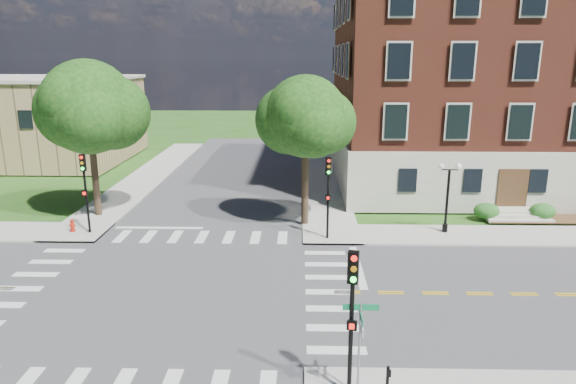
{
  "coord_description": "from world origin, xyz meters",
  "views": [
    {
      "loc": [
        5.82,
        -21.47,
        10.44
      ],
      "look_at": [
        5.16,
        5.76,
        3.2
      ],
      "focal_mm": 32.0,
      "sensor_mm": 36.0,
      "label": 1
    }
  ],
  "objects_px": {
    "traffic_signal_se": "(352,306)",
    "push_button_post": "(387,382)",
    "fire_hydrant": "(72,226)",
    "street_sign_pole": "(360,331)",
    "traffic_signal_nw": "(85,183)",
    "traffic_signal_ne": "(328,187)",
    "twin_lamp_west": "(448,194)"
  },
  "relations": [
    {
      "from": "traffic_signal_ne",
      "to": "fire_hydrant",
      "type": "relative_size",
      "value": 6.4
    },
    {
      "from": "twin_lamp_west",
      "to": "street_sign_pole",
      "type": "relative_size",
      "value": 1.36
    },
    {
      "from": "traffic_signal_se",
      "to": "twin_lamp_west",
      "type": "height_order",
      "value": "traffic_signal_se"
    },
    {
      "from": "traffic_signal_nw",
      "to": "fire_hydrant",
      "type": "bearing_deg",
      "value": 172.6
    },
    {
      "from": "street_sign_pole",
      "to": "fire_hydrant",
      "type": "relative_size",
      "value": 4.13
    },
    {
      "from": "traffic_signal_se",
      "to": "push_button_post",
      "type": "height_order",
      "value": "traffic_signal_se"
    },
    {
      "from": "fire_hydrant",
      "to": "traffic_signal_nw",
      "type": "bearing_deg",
      "value": -7.4
    },
    {
      "from": "twin_lamp_west",
      "to": "push_button_post",
      "type": "bearing_deg",
      "value": -110.87
    },
    {
      "from": "street_sign_pole",
      "to": "push_button_post",
      "type": "height_order",
      "value": "street_sign_pole"
    },
    {
      "from": "street_sign_pole",
      "to": "traffic_signal_se",
      "type": "bearing_deg",
      "value": -173.82
    },
    {
      "from": "traffic_signal_ne",
      "to": "push_button_post",
      "type": "bearing_deg",
      "value": -85.73
    },
    {
      "from": "push_button_post",
      "to": "traffic_signal_ne",
      "type": "bearing_deg",
      "value": 94.27
    },
    {
      "from": "traffic_signal_se",
      "to": "twin_lamp_west",
      "type": "bearing_deg",
      "value": 65.23
    },
    {
      "from": "push_button_post",
      "to": "fire_hydrant",
      "type": "distance_m",
      "value": 22.62
    },
    {
      "from": "traffic_signal_nw",
      "to": "fire_hydrant",
      "type": "xyz_separation_m",
      "value": [
        -1.1,
        0.14,
        -2.72
      ]
    },
    {
      "from": "twin_lamp_west",
      "to": "street_sign_pole",
      "type": "bearing_deg",
      "value": -113.96
    },
    {
      "from": "traffic_signal_nw",
      "to": "street_sign_pole",
      "type": "height_order",
      "value": "traffic_signal_nw"
    },
    {
      "from": "traffic_signal_ne",
      "to": "street_sign_pole",
      "type": "bearing_deg",
      "value": -89.01
    },
    {
      "from": "push_button_post",
      "to": "traffic_signal_se",
      "type": "bearing_deg",
      "value": 163.93
    },
    {
      "from": "traffic_signal_nw",
      "to": "push_button_post",
      "type": "distance_m",
      "value": 21.85
    },
    {
      "from": "traffic_signal_ne",
      "to": "traffic_signal_nw",
      "type": "xyz_separation_m",
      "value": [
        -14.31,
        0.64,
        0.0
      ]
    },
    {
      "from": "traffic_signal_ne",
      "to": "fire_hydrant",
      "type": "height_order",
      "value": "traffic_signal_ne"
    },
    {
      "from": "twin_lamp_west",
      "to": "fire_hydrant",
      "type": "bearing_deg",
      "value": -178.74
    },
    {
      "from": "traffic_signal_se",
      "to": "traffic_signal_ne",
      "type": "bearing_deg",
      "value": 89.87
    },
    {
      "from": "traffic_signal_ne",
      "to": "street_sign_pole",
      "type": "relative_size",
      "value": 1.55
    },
    {
      "from": "traffic_signal_ne",
      "to": "push_button_post",
      "type": "height_order",
      "value": "traffic_signal_ne"
    },
    {
      "from": "traffic_signal_ne",
      "to": "traffic_signal_nw",
      "type": "bearing_deg",
      "value": 177.43
    },
    {
      "from": "traffic_signal_nw",
      "to": "twin_lamp_west",
      "type": "distance_m",
      "value": 21.51
    },
    {
      "from": "traffic_signal_se",
      "to": "street_sign_pole",
      "type": "relative_size",
      "value": 1.55
    },
    {
      "from": "street_sign_pole",
      "to": "fire_hydrant",
      "type": "bearing_deg",
      "value": 136.03
    },
    {
      "from": "traffic_signal_nw",
      "to": "fire_hydrant",
      "type": "relative_size",
      "value": 6.4
    },
    {
      "from": "traffic_signal_ne",
      "to": "fire_hydrant",
      "type": "distance_m",
      "value": 15.67
    }
  ]
}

